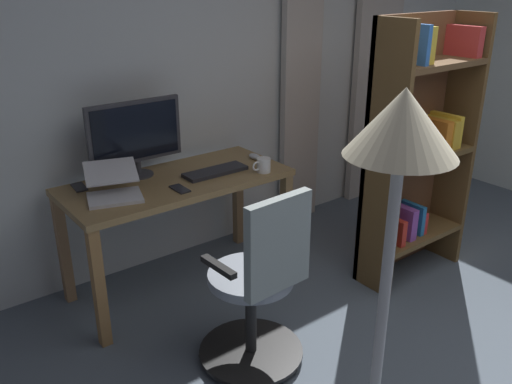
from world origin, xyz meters
name	(u,v)px	position (x,y,z in m)	size (l,w,h in m)	color
back_room_partition	(243,72)	(0.00, -2.66, 1.25)	(5.09, 0.10, 2.50)	silver
curtain_left_panel	(376,70)	(-1.34, -2.55, 1.15)	(0.51, 0.06, 2.29)	#BAB2AA
curtain_right_panel	(301,81)	(-0.48, -2.55, 1.15)	(0.36, 0.06, 2.29)	#BAB2AA
desk	(177,195)	(0.85, -2.19, 0.65)	(1.39, 0.63, 0.75)	olive
office_chair	(259,289)	(0.92, -1.26, 0.46)	(0.56, 0.56, 1.00)	black
computer_monitor	(135,134)	(1.01, -2.39, 1.02)	(0.60, 0.18, 0.47)	#333338
computer_keyboard	(215,171)	(0.61, -2.13, 0.77)	(0.42, 0.14, 0.02)	#232328
laptop	(113,188)	(1.27, -2.16, 0.81)	(0.38, 0.40, 0.17)	silver
computer_mouse	(254,156)	(0.24, -2.20, 0.77)	(0.06, 0.10, 0.04)	#B7BCC1
cell_phone_face_up	(180,189)	(0.92, -2.02, 0.76)	(0.07, 0.14, 0.01)	#232328
cell_phone_by_monitor	(79,187)	(1.38, -2.41, 0.76)	(0.07, 0.14, 0.01)	#333338
mug_coffee	(263,165)	(0.35, -1.96, 0.80)	(0.13, 0.09, 0.09)	white
bookshelf	(416,149)	(-0.50, -1.45, 0.87)	(0.78, 0.30, 1.71)	brown
floor_lamp	(391,234)	(1.35, -0.18, 1.33)	(0.28, 0.28, 1.70)	black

